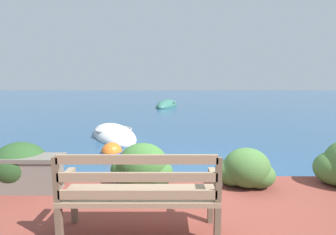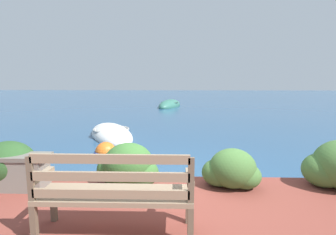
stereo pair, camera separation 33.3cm
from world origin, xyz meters
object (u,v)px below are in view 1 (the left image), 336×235
(rowboat_mid, at_px, (166,106))
(mooring_buoy, at_px, (111,153))
(park_bench, at_px, (139,192))
(rowboat_nearest, at_px, (113,135))

(rowboat_mid, height_order, mooring_buoy, rowboat_mid)
(park_bench, xyz_separation_m, mooring_buoy, (-1.07, 3.59, -0.62))
(rowboat_nearest, bearing_deg, park_bench, 168.59)
(rowboat_nearest, xyz_separation_m, mooring_buoy, (0.39, -2.15, 0.03))
(rowboat_nearest, height_order, mooring_buoy, rowboat_nearest)
(rowboat_mid, bearing_deg, mooring_buoy, -168.85)
(park_bench, relative_size, rowboat_nearest, 0.51)
(rowboat_nearest, distance_m, rowboat_mid, 9.53)
(mooring_buoy, bearing_deg, rowboat_nearest, 100.30)
(rowboat_mid, relative_size, mooring_buoy, 5.87)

